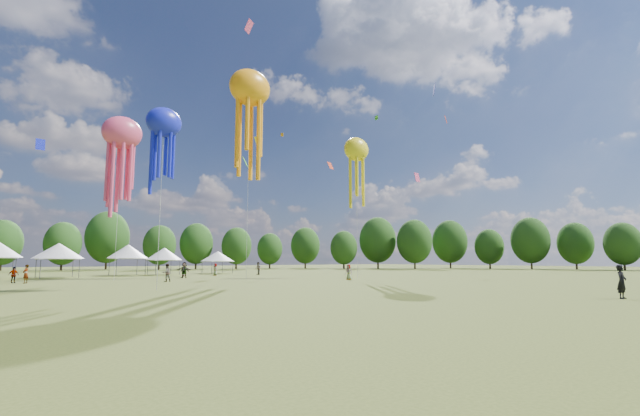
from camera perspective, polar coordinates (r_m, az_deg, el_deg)
ground at (r=23.01m, az=25.60°, el=-11.54°), size 300.00×300.00×0.00m
observer_main at (r=30.06m, az=34.73°, el=-7.93°), size 0.71×0.48×1.89m
spectator_near at (r=46.68m, az=-19.41°, el=-8.00°), size 0.90×0.72×1.76m
spectators_far at (r=57.07m, az=-15.32°, el=-7.85°), size 31.07×22.24×1.91m
festival_tents at (r=66.24m, az=-25.48°, el=-5.25°), size 34.76×9.52×4.46m
show_kites at (r=49.48m, az=-19.80°, el=12.16°), size 44.22×20.13×25.53m
small_kites at (r=63.99m, az=-17.03°, el=20.76°), size 71.43×56.28×43.72m
treeline at (r=74.49m, az=-26.09°, el=-2.75°), size 201.57×95.24×13.43m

